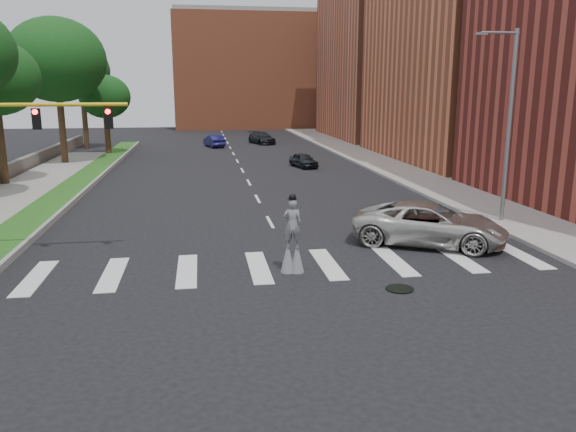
% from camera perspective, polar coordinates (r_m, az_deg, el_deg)
% --- Properties ---
extents(ground_plane, '(160.00, 160.00, 0.00)m').
position_cam_1_polar(ground_plane, '(19.77, 1.02, -5.94)').
color(ground_plane, black).
rests_on(ground_plane, ground).
extents(grass_median, '(2.00, 60.00, 0.25)m').
position_cam_1_polar(grass_median, '(39.82, -20.75, 2.96)').
color(grass_median, '#1E5217').
rests_on(grass_median, ground).
extents(median_curb, '(0.20, 60.00, 0.28)m').
position_cam_1_polar(median_curb, '(39.61, -19.26, 3.05)').
color(median_curb, gray).
rests_on(median_curb, ground).
extents(sidewalk_right, '(5.00, 90.00, 0.18)m').
position_cam_1_polar(sidewalk_right, '(46.63, 10.99, 4.84)').
color(sidewalk_right, gray).
rests_on(sidewalk_right, ground).
extents(manhole, '(0.90, 0.90, 0.04)m').
position_cam_1_polar(manhole, '(18.69, 11.27, -7.26)').
color(manhole, black).
rests_on(manhole, ground).
extents(building_mid, '(16.00, 22.00, 24.00)m').
position_cam_1_polar(building_mid, '(54.91, 19.55, 17.99)').
color(building_mid, '#C3603D').
rests_on(building_mid, ground).
extents(building_far, '(16.00, 22.00, 20.00)m').
position_cam_1_polar(building_far, '(76.80, 10.73, 15.30)').
color(building_far, '#B85F44').
rests_on(building_far, ground).
extents(building_backdrop, '(26.00, 14.00, 18.00)m').
position_cam_1_polar(building_backdrop, '(96.92, -3.49, 14.33)').
color(building_backdrop, '#C3603D').
rests_on(building_backdrop, ground).
extents(streetlight, '(2.05, 0.20, 9.00)m').
position_cam_1_polar(streetlight, '(28.27, 21.42, 8.98)').
color(streetlight, slate).
rests_on(streetlight, ground).
extents(traffic_signal, '(5.30, 0.23, 6.20)m').
position_cam_1_polar(traffic_signal, '(22.53, -25.85, 5.92)').
color(traffic_signal, black).
rests_on(traffic_signal, ground).
extents(stilt_performer, '(0.84, 0.58, 2.83)m').
position_cam_1_polar(stilt_performer, '(19.70, 0.45, -2.62)').
color(stilt_performer, '#372416').
rests_on(stilt_performer, ground).
extents(suv_crossing, '(6.87, 5.42, 1.74)m').
position_cam_1_polar(suv_crossing, '(24.01, 14.21, -0.81)').
color(suv_crossing, beige).
rests_on(suv_crossing, ground).
extents(car_near, '(2.23, 3.70, 1.18)m').
position_cam_1_polar(car_near, '(46.59, 1.59, 5.68)').
color(car_near, black).
rests_on(car_near, ground).
extents(car_mid, '(2.46, 4.35, 1.36)m').
position_cam_1_polar(car_mid, '(63.75, -7.52, 7.57)').
color(car_mid, navy).
rests_on(car_mid, ground).
extents(car_far, '(3.29, 5.08, 1.37)m').
position_cam_1_polar(car_far, '(67.01, -2.68, 7.92)').
color(car_far, black).
rests_on(car_far, ground).
extents(tree_4, '(8.12, 8.12, 12.15)m').
position_cam_1_polar(tree_4, '(51.83, -22.48, 14.43)').
color(tree_4, '#372416').
rests_on(tree_4, ground).
extents(tree_5, '(5.99, 5.99, 10.83)m').
position_cam_1_polar(tree_5, '(64.83, -20.29, 13.68)').
color(tree_5, '#372416').
rests_on(tree_5, ground).
extents(tree_6, '(4.82, 4.82, 7.69)m').
position_cam_1_polar(tree_6, '(57.38, -18.11, 11.41)').
color(tree_6, '#372416').
rests_on(tree_6, ground).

